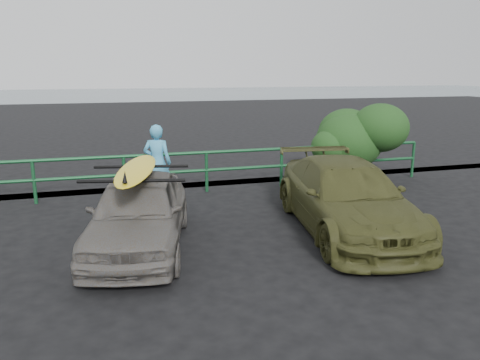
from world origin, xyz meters
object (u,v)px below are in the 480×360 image
object	(u,v)px
sedan	(139,212)
man	(157,163)
guardrail	(166,174)
surfboard	(137,169)
olive_vehicle	(346,197)

from	to	relation	value
sedan	man	xyz separation A→B (m)	(0.65, 3.00, 0.25)
guardrail	sedan	world-z (taller)	sedan
sedan	surfboard	xyz separation A→B (m)	(0.00, 0.00, 0.74)
guardrail	olive_vehicle	xyz separation A→B (m)	(2.92, -3.60, 0.14)
guardrail	man	world-z (taller)	man
sedan	man	bearing A→B (deg)	89.94
surfboard	man	bearing A→B (deg)	89.94
man	olive_vehicle	bearing A→B (deg)	157.45
olive_vehicle	surfboard	bearing A→B (deg)	-174.58
guardrail	olive_vehicle	world-z (taller)	olive_vehicle
olive_vehicle	guardrail	bearing A→B (deg)	137.04
olive_vehicle	surfboard	distance (m)	3.90
guardrail	man	bearing A→B (deg)	-120.61
olive_vehicle	surfboard	world-z (taller)	surfboard
surfboard	sedan	bearing A→B (deg)	0.00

